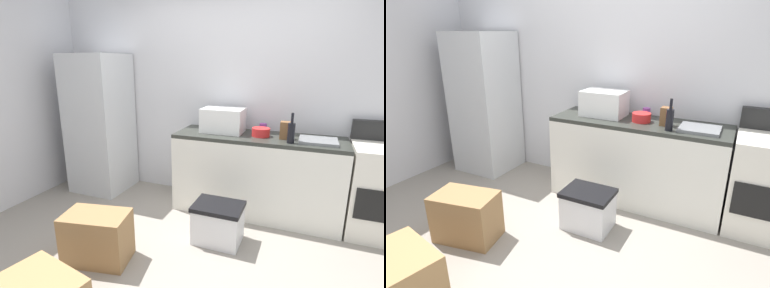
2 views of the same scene
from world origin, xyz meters
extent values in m
plane|color=gray|center=(0.00, 0.00, 0.00)|extent=(6.00, 6.00, 0.00)
cube|color=silver|center=(0.00, 1.55, 1.30)|extent=(5.00, 0.10, 2.60)
cube|color=silver|center=(0.30, 1.20, 0.43)|extent=(1.80, 0.60, 0.86)
cube|color=#2D302B|center=(0.30, 1.20, 0.88)|extent=(1.80, 0.60, 0.04)
cube|color=silver|center=(-1.75, 1.15, 0.89)|extent=(0.68, 0.66, 1.77)
cube|color=silver|center=(1.52, 1.20, 0.45)|extent=(0.60, 0.60, 0.90)
cube|color=white|center=(-0.11, 1.25, 1.04)|extent=(0.46, 0.34, 0.27)
cube|color=slate|center=(0.90, 1.14, 0.92)|extent=(0.36, 0.32, 0.03)
cylinder|color=black|center=(0.65, 1.01, 1.00)|extent=(0.07, 0.07, 0.20)
cylinder|color=black|center=(0.65, 1.01, 1.15)|extent=(0.03, 0.03, 0.10)
cylinder|color=purple|center=(0.32, 1.39, 0.95)|extent=(0.08, 0.08, 0.10)
cube|color=brown|center=(0.58, 1.17, 0.99)|extent=(0.10, 0.10, 0.18)
cylinder|color=red|center=(0.33, 1.19, 0.95)|extent=(0.19, 0.19, 0.09)
cube|color=olive|center=(-0.80, -0.18, 0.22)|extent=(0.60, 0.44, 0.44)
cube|color=silver|center=(0.08, 0.48, 0.17)|extent=(0.44, 0.34, 0.34)
cube|color=black|center=(0.08, 0.48, 0.36)|extent=(0.46, 0.36, 0.04)
camera|label=1|loc=(0.80, -1.98, 1.66)|focal=27.90mm
camera|label=2|loc=(1.22, -1.87, 1.77)|focal=29.62mm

